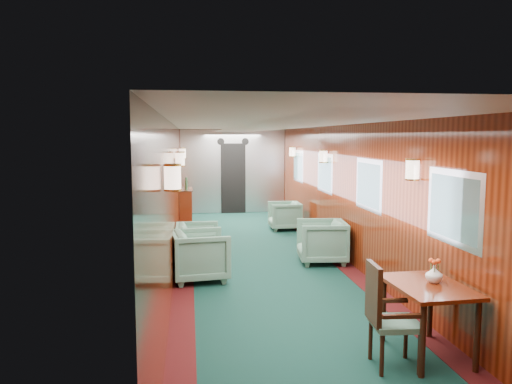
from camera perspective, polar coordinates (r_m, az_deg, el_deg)
room at (r=8.44m, az=0.83°, el=2.58°), size 12.00×12.10×2.40m
bulkhead at (r=14.33m, az=-2.65°, el=2.33°), size 2.98×0.17×2.39m
windows_right at (r=9.04m, az=9.97°, el=1.56°), size 0.02×8.60×0.80m
wall_sconces at (r=8.99m, az=0.30°, el=3.80°), size 2.97×7.97×0.25m
dining_table at (r=5.34m, az=19.04°, el=-11.16°), size 0.72×1.00×0.73m
side_chair at (r=4.99m, az=14.57°, el=-13.10°), size 0.48×0.50×1.01m
credenza at (r=12.44m, az=-8.01°, el=-1.68°), size 0.32×1.01×1.18m
flower_vase at (r=5.36m, az=19.69°, el=-8.83°), size 0.18×0.18×0.18m
armchair_left_near at (r=7.73m, az=-6.41°, el=-7.21°), size 0.94×0.92×0.77m
armchair_left_far at (r=8.76m, az=-6.61°, el=-5.83°), size 0.77×0.75×0.70m
armchair_right_near at (r=8.79m, az=7.52°, el=-5.63°), size 0.90×0.88×0.75m
armchair_right_far at (r=11.80m, az=3.29°, el=-2.72°), size 0.73×0.71×0.66m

